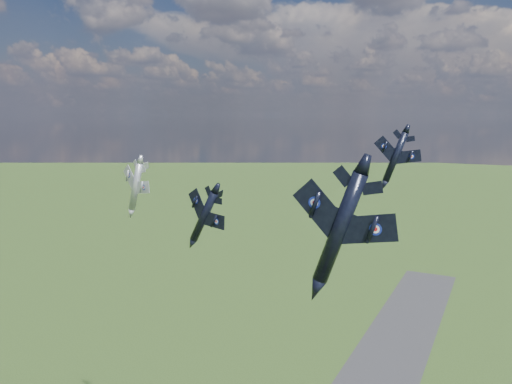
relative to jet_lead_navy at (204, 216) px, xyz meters
The scene contains 4 objects.
jet_lead_navy is the anchor object (origin of this frame).
jet_right_navy 36.82m from the jet_lead_navy, 36.51° to the right, with size 11.17×15.58×3.22m, color black, non-canonical shape.
jet_high_navy 35.59m from the jet_lead_navy, 42.97° to the left, with size 9.09×12.68×2.62m, color black, non-canonical shape.
jet_left_silver 26.37m from the jet_lead_navy, 154.16° to the left, with size 10.31×14.38×2.98m, color #A5A9B0, non-canonical shape.
Camera 1 is at (36.30, -54.78, 94.36)m, focal length 35.00 mm.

